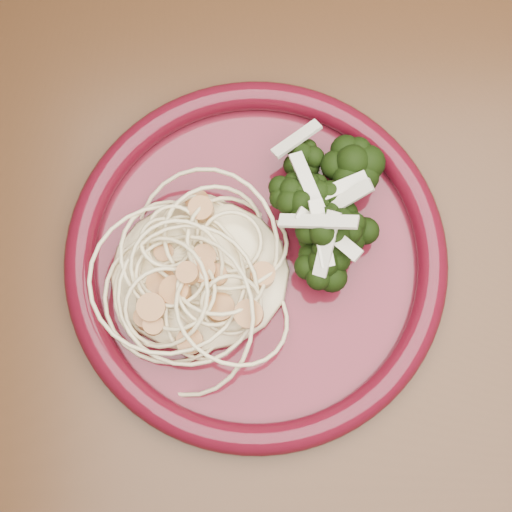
{
  "coord_description": "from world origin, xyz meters",
  "views": [
    {
      "loc": [
        -0.1,
        -0.19,
        1.33
      ],
      "look_at": [
        -0.1,
        -0.06,
        0.77
      ],
      "focal_mm": 50.0,
      "sensor_mm": 36.0,
      "label": 1
    }
  ],
  "objects": [
    {
      "name": "onion_garnish",
      "position": [
        -0.04,
        -0.04,
        0.82
      ],
      "size": [
        0.09,
        0.11,
        0.06
      ],
      "primitive_type": null,
      "rotation": [
        0.0,
        0.0,
        0.25
      ],
      "color": "beige",
      "rests_on": "broccoli_pile"
    },
    {
      "name": "scallop_cluster",
      "position": [
        -0.15,
        -0.07,
        0.81
      ],
      "size": [
        0.15,
        0.15,
        0.04
      ],
      "primitive_type": null,
      "rotation": [
        0.0,
        0.0,
        0.25
      ],
      "color": "#C5874B",
      "rests_on": "spaghetti_pile"
    },
    {
      "name": "dinner_plate",
      "position": [
        -0.1,
        -0.06,
        0.76
      ],
      "size": [
        0.38,
        0.38,
        0.03
      ],
      "rotation": [
        0.0,
        0.0,
        0.25
      ],
      "color": "#51101B",
      "rests_on": "dining_table"
    },
    {
      "name": "dining_table",
      "position": [
        0.0,
        0.0,
        0.65
      ],
      "size": [
        1.2,
        0.8,
        0.75
      ],
      "color": "#472814",
      "rests_on": "ground"
    },
    {
      "name": "broccoli_pile",
      "position": [
        -0.04,
        -0.04,
        0.78
      ],
      "size": [
        0.13,
        0.17,
        0.05
      ],
      "primitive_type": "ellipsoid",
      "rotation": [
        0.0,
        0.0,
        0.25
      ],
      "color": "black",
      "rests_on": "dinner_plate"
    },
    {
      "name": "spaghetti_pile",
      "position": [
        -0.15,
        -0.07,
        0.77
      ],
      "size": [
        0.17,
        0.16,
        0.03
      ],
      "primitive_type": "ellipsoid",
      "rotation": [
        0.0,
        0.0,
        0.25
      ],
      "color": "beige",
      "rests_on": "dinner_plate"
    }
  ]
}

